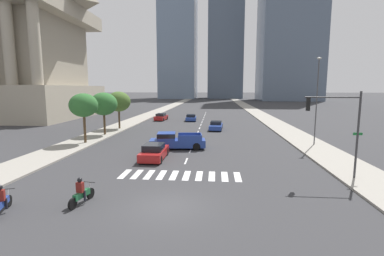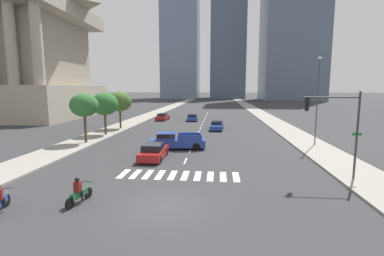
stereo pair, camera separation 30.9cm
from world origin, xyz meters
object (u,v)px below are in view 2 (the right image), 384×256
Objects in this scene: motorcycle_trailing at (0,201)px; sedan_red_1 at (154,152)px; street_tree_second at (105,104)px; sedan_blue_2 at (217,126)px; street_tree_third at (120,102)px; traffic_signal_near at (338,120)px; sedan_blue_3 at (192,118)px; pickup_truck at (175,141)px; street_tree_nearest at (84,105)px; motorcycle_lead at (79,193)px; street_lamp_east at (318,96)px; sedan_red_0 at (162,117)px.

sedan_red_1 is (5.17, 11.25, 0.05)m from motorcycle_trailing.
street_tree_second reaches higher than sedan_red_1.
street_tree_third is (-14.56, -0.93, 3.60)m from sedan_blue_2.
motorcycle_trailing is 0.37× the size of traffic_signal_near.
traffic_signal_near reaches higher than sedan_blue_3.
street_tree_nearest reaches higher than pickup_truck.
motorcycle_trailing is at bearing 61.49° from pickup_truck.
pickup_truck is at bearing -1.88° from motorcycle_lead.
sedan_red_1 reaches higher than sedan_blue_3.
street_tree_third is at bearing 28.14° from sedan_red_1.
motorcycle_trailing is at bearing -16.10° from sedan_blue_2.
motorcycle_trailing is 0.39× the size of street_tree_second.
sedan_blue_2 is at bearing 133.43° from street_lamp_east.
sedan_red_0 is 0.81× the size of street_tree_third.
sedan_red_0 is at bearing 10.22° from sedan_red_1.
pickup_truck is at bearing -13.29° from sedan_blue_2.
sedan_red_0 reaches higher than sedan_blue_3.
street_tree_third is at bearing -82.71° from sedan_blue_2.
street_tree_third reaches higher than street_tree_nearest.
motorcycle_lead is 0.39× the size of street_tree_nearest.
traffic_signal_near reaches higher than sedan_red_1.
street_lamp_east reaches higher than sedan_blue_3.
street_tree_third is at bearing 90.00° from street_tree_second.
street_lamp_east is (2.50, 11.48, 1.27)m from traffic_signal_near.
street_tree_second is 0.99× the size of street_tree_third.
sedan_red_0 is (-3.40, 39.57, 0.03)m from motorcycle_lead.
sedan_red_1 is 11.57m from street_tree_nearest.
motorcycle_lead is 17.90m from street_tree_nearest.
street_lamp_east is 1.66× the size of street_tree_third.
traffic_signal_near is (12.27, -8.75, 3.28)m from pickup_truck.
street_tree_nearest is (-9.81, -23.33, 3.72)m from sedan_blue_3.
motorcycle_trailing is (-3.39, -1.42, -0.00)m from motorcycle_lead.
motorcycle_trailing is at bearing -175.61° from sedan_red_0.
sedan_red_0 is at bearing 77.68° from street_tree_second.
motorcycle_trailing is 0.48× the size of sedan_blue_3.
sedan_red_0 is at bearing 72.35° from street_tree_third.
sedan_blue_2 is at bearing -70.42° from traffic_signal_near.
motorcycle_trailing is at bearing -139.02° from street_lamp_east.
street_tree_third reaches higher than motorcycle_trailing.
traffic_signal_near is at bearing -35.33° from street_tree_second.
traffic_signal_near reaches higher than motorcycle_lead.
sedan_red_1 is at bearing -43.77° from motorcycle_trailing.
street_tree_second is (-3.97, 22.90, 3.55)m from motorcycle_trailing.
street_tree_third reaches higher than sedan_blue_2.
motorcycle_trailing is at bearing 20.25° from traffic_signal_near.
street_tree_third is at bearing -43.83° from traffic_signal_near.
traffic_signal_near is 27.71m from street_tree_second.
sedan_blue_3 is at bearing 124.45° from street_lamp_east.
sedan_red_1 is 19.91m from street_tree_third.
street_lamp_east is at bearing -65.65° from sedan_red_1.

